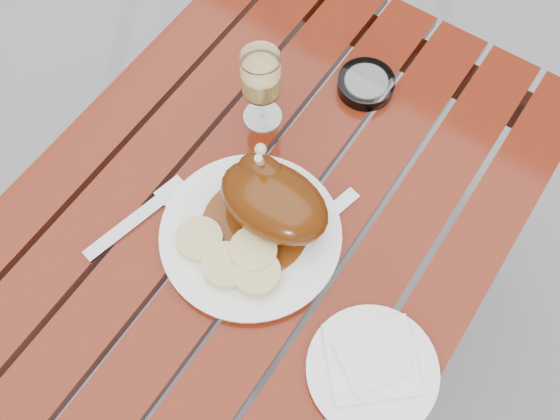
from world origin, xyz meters
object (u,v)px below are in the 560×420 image
object	(u,v)px
wine_glass	(261,89)
ashtray	(366,84)
table	(258,290)
dinner_plate	(251,235)
side_plate	(372,370)

from	to	relation	value
wine_glass	ashtray	xyz separation A→B (m)	(0.13, 0.17, -0.07)
table	ashtray	bearing A→B (deg)	86.97
ashtray	table	bearing A→B (deg)	-93.03
dinner_plate	side_plate	xyz separation A→B (m)	(0.29, -0.08, -0.00)
wine_glass	dinner_plate	bearing A→B (deg)	-59.79
ashtray	wine_glass	bearing A→B (deg)	-127.43
dinner_plate	side_plate	world-z (taller)	dinner_plate
wine_glass	table	bearing A→B (deg)	-60.65
table	side_plate	xyz separation A→B (m)	(0.31, -0.10, 0.38)
table	side_plate	distance (m)	0.50
side_plate	ashtray	distance (m)	0.55
side_plate	ashtray	size ratio (longest dim) A/B	1.87
dinner_plate	wine_glass	world-z (taller)	wine_glass
table	dinner_plate	distance (m)	0.39
table	wine_glass	bearing A→B (deg)	119.35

